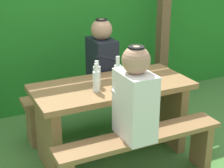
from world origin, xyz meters
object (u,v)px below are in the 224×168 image
bench_near (140,149)px  cell_phone (132,76)px  bench_far (91,102)px  bottle_center (96,81)px  person_black_coat (102,57)px  bottle_right (118,73)px  picnic_table (112,107)px  drinking_glass (129,76)px  person_white_shirt (135,97)px  bottle_left (97,75)px

bench_near → cell_phone: cell_phone is taller
bench_far → bottle_center: (-0.19, -0.61, 0.47)m
bench_near → person_black_coat: 1.13m
bench_near → bottle_center: 0.66m
bottle_right → cell_phone: size_ratio=1.82×
bottle_center → picnic_table: bearing=26.3°
bench_far → drinking_glass: drinking_glass is taller
person_black_coat → person_white_shirt: bearing=-100.5°
bench_far → person_white_shirt: (-0.06, -1.03, 0.47)m
bench_far → bottle_right: (0.04, -0.55, 0.48)m
picnic_table → drinking_glass: 0.32m
picnic_table → person_black_coat: bearing=75.4°
bench_near → person_black_coat: size_ratio=1.95×
picnic_table → drinking_glass: drinking_glass is taller
drinking_glass → bottle_right: bearing=-159.1°
bottle_right → bench_far: bearing=94.0°
bench_near → bottle_center: bottle_center is taller
picnic_table → person_white_shirt: bearing=-96.3°
bottle_left → bottle_right: bottle_right is taller
person_black_coat → bottle_left: (-0.26, -0.48, 0.01)m
bottle_center → person_white_shirt: bearing=-72.2°
bottle_left → cell_phone: bottle_left is taller
bench_far → bottle_right: bottle_right is taller
bottle_center → cell_phone: 0.48m
drinking_glass → bottle_left: (-0.31, 0.01, 0.05)m
picnic_table → person_black_coat: 0.61m
bottle_right → bottle_center: bearing=-165.0°
person_white_shirt → bottle_left: 0.54m
bench_far → cell_phone: (0.25, -0.42, 0.38)m
person_white_shirt → bottle_left: person_white_shirt is taller
person_black_coat → cell_phone: 0.44m
bottle_left → person_black_coat: bearing=61.3°
bench_far → bottle_center: 0.79m
bench_far → person_white_shirt: 1.13m
picnic_table → bench_near: bearing=-90.0°
drinking_glass → bottle_center: bearing=-162.7°
bench_near → cell_phone: size_ratio=10.00×
bottle_center → cell_phone: size_ratio=1.72×
drinking_glass → bottle_left: 0.32m
drinking_glass → bottle_right: 0.16m
person_black_coat → cell_phone: bearing=-74.8°
drinking_glass → bottle_right: (-0.14, -0.05, 0.06)m
person_white_shirt → picnic_table: bearing=83.7°
bottle_right → cell_phone: (0.21, 0.12, -0.10)m
person_white_shirt → bottle_right: person_white_shirt is taller
bottle_right → bottle_center: bottle_right is taller
person_black_coat → drinking_glass: 0.49m
person_white_shirt → person_black_coat: size_ratio=1.00×
person_black_coat → bottle_right: bearing=-99.9°
person_white_shirt → bench_far: bearing=86.8°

